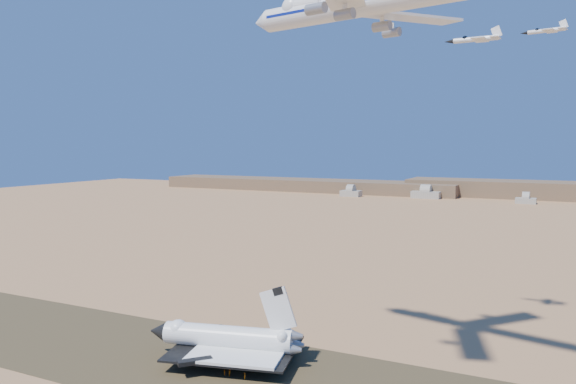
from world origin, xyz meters
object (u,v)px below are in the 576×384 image
at_px(shuttle, 227,340).
at_px(chase_jet_c, 475,39).
at_px(carrier_747, 363,4).
at_px(crew_a, 245,376).
at_px(crew_b, 230,373).
at_px(crew_c, 225,373).
at_px(chase_jet_d, 546,31).

relative_size(shuttle, chase_jet_c, 2.72).
relative_size(carrier_747, crew_a, 39.87).
distance_m(crew_a, chase_jet_c, 112.22).
xyz_separation_m(crew_a, chase_jet_c, (45.09, 53.59, 87.68)).
xyz_separation_m(crew_b, chase_jet_c, (49.58, 53.39, 87.69)).
height_order(crew_b, crew_c, crew_b).
xyz_separation_m(carrier_747, chase_jet_d, (36.09, 63.65, 2.04)).
bearing_deg(crew_b, crew_c, 94.37).
bearing_deg(shuttle, crew_b, -66.79).
height_order(carrier_747, crew_b, carrier_747).
distance_m(crew_c, chase_jet_d, 136.30).
distance_m(crew_b, chase_jet_d, 135.31).
height_order(carrier_747, chase_jet_c, carrier_747).
bearing_deg(chase_jet_d, crew_b, -120.77).
bearing_deg(chase_jet_c, crew_c, -129.96).
bearing_deg(crew_a, carrier_747, -91.26).
height_order(crew_a, chase_jet_c, chase_jet_c).
distance_m(shuttle, crew_c, 11.34).
distance_m(shuttle, carrier_747, 93.05).
bearing_deg(chase_jet_d, crew_c, -121.20).
distance_m(crew_b, crew_c, 1.45).
bearing_deg(crew_b, chase_jet_d, -53.69).
bearing_deg(carrier_747, chase_jet_d, 73.08).
bearing_deg(chase_jet_d, chase_jet_c, -120.07).
bearing_deg(shuttle, carrier_747, -12.31).
distance_m(crew_a, crew_c, 5.88).
bearing_deg(shuttle, chase_jet_c, 25.15).
bearing_deg(carrier_747, crew_b, -150.62).
bearing_deg(crew_c, shuttle, -25.39).
xyz_separation_m(crew_b, crew_c, (-1.39, -0.38, -0.13)).
height_order(crew_a, crew_b, crew_a).
bearing_deg(shuttle, chase_jet_d, 27.65).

